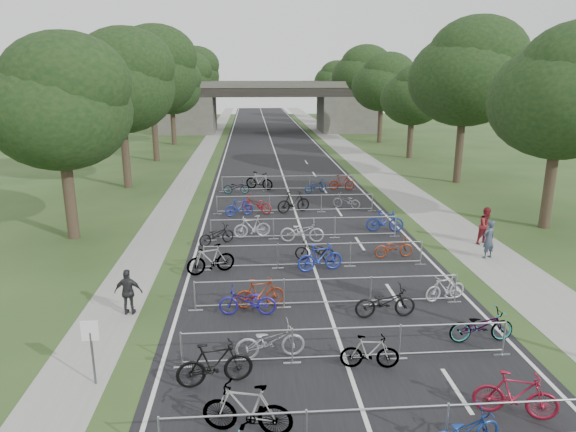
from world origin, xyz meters
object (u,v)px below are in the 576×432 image
(pedestrian_b, at_px, (486,226))
(pedestrian_a, at_px, (489,239))
(park_sign, at_px, (91,341))
(bike_2, at_px, (465,431))
(pedestrian_c, at_px, (129,292))
(bike_1, at_px, (247,409))
(overpass_bridge, at_px, (268,107))

(pedestrian_b, bearing_deg, pedestrian_a, -132.24)
(park_sign, xyz_separation_m, bike_2, (8.70, -3.10, -0.80))
(park_sign, bearing_deg, pedestrian_b, 34.30)
(pedestrian_a, bearing_deg, park_sign, 7.97)
(pedestrian_c, bearing_deg, bike_2, 144.25)
(bike_2, xyz_separation_m, pedestrian_a, (5.93, 11.72, 0.41))
(park_sign, bearing_deg, bike_2, -19.62)
(bike_1, height_order, pedestrian_c, pedestrian_c)
(overpass_bridge, distance_m, pedestrian_c, 58.34)
(park_sign, height_order, pedestrian_c, park_sign)
(park_sign, xyz_separation_m, pedestrian_a, (14.64, 8.61, -0.39))
(bike_1, bearing_deg, park_sign, -105.82)
(bike_1, relative_size, pedestrian_a, 1.20)
(park_sign, bearing_deg, overpass_bridge, 83.74)
(overpass_bridge, distance_m, bike_1, 64.37)
(bike_1, distance_m, pedestrian_b, 17.10)
(park_sign, distance_m, pedestrian_a, 16.99)
(overpass_bridge, bearing_deg, pedestrian_a, -81.65)
(overpass_bridge, distance_m, bike_2, 65.20)
(bike_1, relative_size, pedestrian_b, 1.16)
(overpass_bridge, height_order, bike_2, overpass_bridge)
(pedestrian_b, bearing_deg, overpass_bridge, 79.25)
(park_sign, distance_m, bike_2, 9.27)
(bike_1, xyz_separation_m, pedestrian_c, (-4.01, 6.36, 0.17))
(overpass_bridge, bearing_deg, bike_1, -92.48)
(bike_1, xyz_separation_m, pedestrian_a, (10.62, 10.86, 0.25))
(park_sign, xyz_separation_m, pedestrian_b, (15.40, 10.51, -0.36))
(pedestrian_b, distance_m, pedestrian_c, 16.67)
(park_sign, relative_size, bike_2, 1.03)
(bike_2, bearing_deg, park_sign, 56.83)
(park_sign, relative_size, bike_1, 0.87)
(pedestrian_a, distance_m, pedestrian_c, 15.31)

